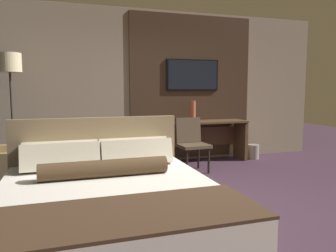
# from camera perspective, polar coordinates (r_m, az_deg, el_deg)

# --- Properties ---
(ground_plane) EXTENTS (16.00, 16.00, 0.00)m
(ground_plane) POSITION_cam_1_polar(r_m,az_deg,el_deg) (3.86, 5.40, -14.20)
(ground_plane) COLOR #3D2838
(wall_back_tv_panel) EXTENTS (7.20, 0.09, 2.80)m
(wall_back_tv_panel) POSITION_cam_1_polar(r_m,az_deg,el_deg) (6.11, -3.05, 6.79)
(wall_back_tv_panel) COLOR gray
(wall_back_tv_panel) RESTS_ON ground_plane
(bed) EXTENTS (1.94, 2.22, 1.03)m
(bed) POSITION_cam_1_polar(r_m,az_deg,el_deg) (3.14, -10.30, -13.18)
(bed) COLOR #33281E
(bed) RESTS_ON ground_plane
(desk) EXTENTS (1.92, 0.50, 0.77)m
(desk) POSITION_cam_1_polar(r_m,az_deg,el_deg) (6.18, 4.91, -1.38)
(desk) COLOR brown
(desk) RESTS_ON ground_plane
(tv) EXTENTS (1.04, 0.04, 0.59)m
(tv) POSITION_cam_1_polar(r_m,az_deg,el_deg) (6.31, 4.31, 8.85)
(tv) COLOR black
(desk_chair) EXTENTS (0.51, 0.51, 0.89)m
(desk_chair) POSITION_cam_1_polar(r_m,az_deg,el_deg) (5.46, 3.98, -2.37)
(desk_chair) COLOR #4C3D2D
(desk_chair) RESTS_ON ground_plane
(floor_lamp) EXTENTS (0.34, 0.34, 1.89)m
(floor_lamp) POSITION_cam_1_polar(r_m,az_deg,el_deg) (5.42, -25.82, 8.28)
(floor_lamp) COLOR #282623
(floor_lamp) RESTS_ON ground_plane
(vase_tall) EXTENTS (0.10, 0.10, 0.38)m
(vase_tall) POSITION_cam_1_polar(r_m,az_deg,el_deg) (6.04, 4.33, 2.59)
(vase_tall) COLOR #B2563D
(vase_tall) RESTS_ON desk
(waste_bin) EXTENTS (0.22, 0.22, 0.28)m
(waste_bin) POSITION_cam_1_polar(r_m,az_deg,el_deg) (6.66, 14.62, -4.35)
(waste_bin) COLOR gray
(waste_bin) RESTS_ON ground_plane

